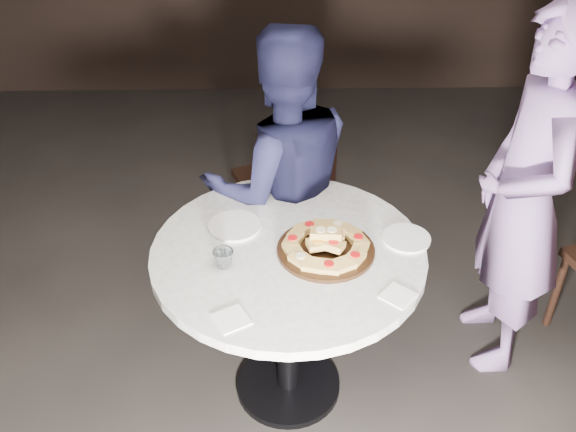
{
  "coord_description": "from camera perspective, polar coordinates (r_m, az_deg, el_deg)",
  "views": [
    {
      "loc": [
        -0.15,
        -2.02,
        2.46
      ],
      "look_at": [
        -0.11,
        0.08,
        0.97
      ],
      "focal_mm": 40.0,
      "sensor_mm": 36.0,
      "label": 1
    }
  ],
  "objects": [
    {
      "name": "floor",
      "position": [
        3.18,
        2.01,
        -15.32
      ],
      "size": [
        7.0,
        7.0,
        0.0
      ],
      "primitive_type": "plane",
      "color": "black",
      "rests_on": "ground"
    },
    {
      "name": "table",
      "position": [
        2.71,
        0.02,
        -5.57
      ],
      "size": [
        1.48,
        1.48,
        0.84
      ],
      "rotation": [
        0.0,
        0.0,
        -0.41
      ],
      "color": "black",
      "rests_on": "ground"
    },
    {
      "name": "serving_board",
      "position": [
        2.59,
        3.37,
        -3.03
      ],
      "size": [
        0.45,
        0.45,
        0.02
      ],
      "primitive_type": "cylinder",
      "rotation": [
        0.0,
        0.0,
        0.16
      ],
      "color": "black",
      "rests_on": "table"
    },
    {
      "name": "focaccia_pile",
      "position": [
        2.57,
        3.44,
        -2.37
      ],
      "size": [
        0.36,
        0.35,
        0.09
      ],
      "rotation": [
        0.0,
        0.0,
        0.24
      ],
      "color": "tan",
      "rests_on": "serving_board"
    },
    {
      "name": "plate_left",
      "position": [
        2.73,
        -4.78,
        -0.88
      ],
      "size": [
        0.27,
        0.27,
        0.01
      ],
      "primitive_type": "cylinder",
      "rotation": [
        0.0,
        0.0,
        0.21
      ],
      "color": "white",
      "rests_on": "table"
    },
    {
      "name": "plate_right",
      "position": [
        2.7,
        10.48,
        -1.95
      ],
      "size": [
        0.25,
        0.25,
        0.01
      ],
      "primitive_type": "cylinder",
      "rotation": [
        0.0,
        0.0,
        -0.28
      ],
      "color": "white",
      "rests_on": "table"
    },
    {
      "name": "water_glass",
      "position": [
        2.51,
        -5.75,
        -3.8
      ],
      "size": [
        0.09,
        0.09,
        0.08
      ],
      "primitive_type": "imported",
      "rotation": [
        0.0,
        0.0,
        0.07
      ],
      "color": "silver",
      "rests_on": "table"
    },
    {
      "name": "napkin_near",
      "position": [
        2.31,
        -5.05,
        -9.12
      ],
      "size": [
        0.16,
        0.16,
        0.01
      ],
      "primitive_type": "cube",
      "rotation": [
        0.0,
        0.0,
        0.5
      ],
      "color": "white",
      "rests_on": "table"
    },
    {
      "name": "napkin_far",
      "position": [
        2.43,
        9.74,
        -7.0
      ],
      "size": [
        0.15,
        0.15,
        0.01
      ],
      "primitive_type": "cube",
      "rotation": [
        0.0,
        0.0,
        -0.72
      ],
      "color": "white",
      "rests_on": "table"
    },
    {
      "name": "chair_far",
      "position": [
        3.59,
        -0.02,
        3.23
      ],
      "size": [
        0.59,
        0.61,
        0.96
      ],
      "rotation": [
        0.0,
        0.0,
        3.54
      ],
      "color": "black",
      "rests_on": "ground"
    },
    {
      "name": "diner_navy",
      "position": [
        3.09,
        -0.58,
        2.7
      ],
      "size": [
        0.88,
        0.75,
        1.59
      ],
      "primitive_type": "imported",
      "rotation": [
        0.0,
        0.0,
        3.36
      ],
      "color": "black",
      "rests_on": "ground"
    },
    {
      "name": "diner_teal",
      "position": [
        3.0,
        20.2,
        1.29
      ],
      "size": [
        0.43,
        0.65,
        1.78
      ],
      "primitive_type": "imported",
      "rotation": [
        0.0,
        0.0,
        -1.58
      ],
      "color": "#846AA8",
      "rests_on": "ground"
    }
  ]
}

